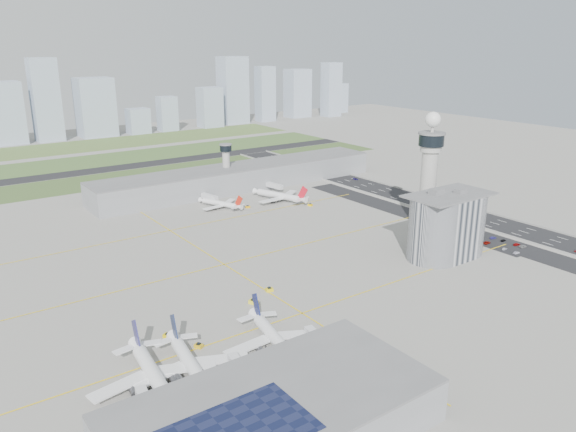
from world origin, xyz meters
TOP-DOWN VIEW (x-y plane):
  - ground at (0.00, 0.00)m, footprint 1000.00×1000.00m
  - grass_strip_0 at (-20.00, 225.00)m, footprint 480.00×50.00m
  - grass_strip_1 at (-20.00, 300.00)m, footprint 480.00×60.00m
  - grass_strip_2 at (-20.00, 380.00)m, footprint 480.00×70.00m
  - runway at (-20.00, 262.00)m, footprint 480.00×22.00m
  - highway at (115.00, 0.00)m, footprint 28.00×500.00m
  - barrier_left at (101.00, 0.00)m, footprint 0.60×500.00m
  - barrier_right at (129.00, 0.00)m, footprint 0.60×500.00m
  - landside_road at (90.00, -10.00)m, footprint 18.00×260.00m
  - parking_lot at (88.00, -22.00)m, footprint 20.00×44.00m
  - taxiway_line_h_0 at (-40.00, -30.00)m, footprint 260.00×0.60m
  - taxiway_line_h_1 at (-40.00, 30.00)m, footprint 260.00×0.60m
  - taxiway_line_h_2 at (-40.00, 90.00)m, footprint 260.00×0.60m
  - taxiway_line_v at (-40.00, 30.00)m, footprint 0.60×260.00m
  - control_tower at (72.00, 8.00)m, footprint 14.00×14.00m
  - secondary_tower at (30.00, 150.00)m, footprint 8.60×8.60m
  - admin_building at (51.99, -22.00)m, footprint 42.00×24.00m
  - terminal_pier at (40.00, 148.00)m, footprint 210.00×32.00m
  - near_terminal at (-88.07, -82.02)m, footprint 84.00×42.00m
  - airplane_near_a at (-104.39, -43.11)m, footprint 43.75×49.86m
  - airplane_near_b at (-92.95, -44.74)m, footprint 43.45×48.98m
  - airplane_near_c at (-62.72, -46.19)m, footprint 44.48×49.57m
  - airplane_far_a at (3.75, 113.10)m, footprint 39.89×42.69m
  - airplane_far_b at (42.66, 105.04)m, footprint 48.62×52.62m
  - jet_bridge_near_0 at (-113.00, -61.00)m, footprint 5.39×14.31m
  - jet_bridge_near_1 at (-83.00, -61.00)m, footprint 5.39×14.31m
  - jet_bridge_near_2 at (-53.00, -61.00)m, footprint 5.39×14.31m
  - jet_bridge_far_0 at (2.00, 132.00)m, footprint 5.39×14.31m
  - jet_bridge_far_1 at (52.00, 132.00)m, footprint 5.39×14.31m
  - tug_0 at (-89.10, -17.30)m, footprint 3.25×3.59m
  - tug_1 at (-83.37, -29.57)m, footprint 3.02×3.37m
  - tug_2 at (-50.63, -12.19)m, footprint 3.66×4.11m
  - tug_3 at (-39.15, -6.34)m, footprint 3.45×2.76m
  - tug_4 at (17.54, 102.44)m, footprint 3.07×2.41m
  - tug_5 at (51.73, 83.23)m, footprint 2.76×3.23m
  - car_lot_0 at (82.28, -40.86)m, footprint 3.88×1.91m
  - car_lot_1 at (82.48, -34.30)m, footprint 3.42×1.52m
  - car_lot_2 at (82.79, -23.72)m, footprint 4.78×2.46m
  - car_lot_3 at (82.16, -16.59)m, footprint 4.37×2.03m
  - car_lot_4 at (83.29, -10.48)m, footprint 3.58×1.75m
  - car_lot_5 at (82.81, -3.79)m, footprint 3.46×1.52m
  - car_lot_6 at (92.96, -37.55)m, footprint 4.35×2.54m
  - car_lot_7 at (92.99, -34.07)m, footprint 4.27×2.14m
  - car_lot_8 at (92.80, -26.47)m, footprint 3.49×1.58m
  - car_lot_9 at (91.84, -21.09)m, footprint 3.93×1.77m
  - car_lot_10 at (92.90, -12.46)m, footprint 4.99×2.82m
  - car_lot_11 at (93.86, -6.31)m, footprint 4.14×2.03m
  - car_hw_1 at (116.18, 39.52)m, footprint 1.24×3.48m
  - car_hw_2 at (122.02, 118.67)m, footprint 2.23×4.31m
  - car_hw_4 at (107.20, 180.94)m, footprint 1.63×3.68m
  - skyline_bldg_7 at (-59.44, 436.89)m, footprint 35.76×28.61m
  - skyline_bldg_8 at (-19.42, 431.56)m, footprint 26.33×21.06m
  - skyline_bldg_9 at (30.27, 432.32)m, footprint 36.96×29.57m
  - skyline_bldg_10 at (73.27, 423.68)m, footprint 23.01×18.41m
  - skyline_bldg_11 at (108.28, 423.34)m, footprint 20.22×16.18m
  - skyline_bldg_12 at (162.17, 421.29)m, footprint 26.14×20.92m
  - skyline_bldg_13 at (201.27, 433.27)m, footprint 32.26×25.81m
  - skyline_bldg_14 at (244.74, 426.38)m, footprint 21.59×17.28m
  - skyline_bldg_15 at (302.83, 435.54)m, footprint 30.25×24.20m
  - skyline_bldg_16 at (345.49, 415.96)m, footprint 23.04×18.43m
  - skyline_bldg_17 at (382.05, 443.29)m, footprint 22.64×18.11m

SIDE VIEW (x-z plane):
  - ground at x=0.00m, z-range 0.00..0.00m
  - taxiway_line_h_0 at x=-40.00m, z-range 0.00..0.01m
  - taxiway_line_h_1 at x=-40.00m, z-range 0.00..0.01m
  - taxiway_line_h_2 at x=-40.00m, z-range 0.00..0.01m
  - taxiway_line_v at x=-40.00m, z-range 0.00..0.01m
  - grass_strip_0 at x=-20.00m, z-range 0.00..0.08m
  - grass_strip_1 at x=-20.00m, z-range 0.00..0.08m
  - grass_strip_2 at x=-20.00m, z-range 0.00..0.08m
  - landside_road at x=90.00m, z-range 0.00..0.08m
  - highway at x=115.00m, z-range 0.00..0.10m
  - parking_lot at x=88.00m, z-range 0.00..0.10m
  - runway at x=-20.00m, z-range 0.01..0.11m
  - car_lot_1 at x=82.48m, z-range 0.00..1.09m
  - car_lot_5 at x=82.81m, z-range 0.00..1.10m
  - car_lot_6 at x=92.96m, z-range 0.00..1.14m
  - car_hw_1 at x=116.18m, z-range 0.00..1.15m
  - car_lot_11 at x=93.86m, z-range 0.00..1.16m
  - car_lot_8 at x=92.80m, z-range 0.00..1.16m
  - car_hw_2 at x=122.02m, z-range 0.00..1.16m
  - car_lot_4 at x=83.29m, z-range 0.00..1.18m
  - car_lot_7 at x=92.99m, z-range 0.00..1.19m
  - barrier_left at x=101.00m, z-range 0.00..1.20m
  - barrier_right at x=129.00m, z-range 0.00..1.20m
  - car_hw_4 at x=107.20m, z-range 0.00..1.23m
  - car_lot_3 at x=82.16m, z-range 0.00..1.24m
  - car_lot_9 at x=91.84m, z-range 0.00..1.25m
  - car_lot_0 at x=82.28m, z-range 0.00..1.27m
  - car_lot_2 at x=82.79m, z-range 0.00..1.29m
  - car_lot_10 at x=92.90m, z-range 0.00..1.31m
  - tug_5 at x=51.73m, z-range 0.00..1.58m
  - tug_4 at x=17.54m, z-range 0.00..1.59m
  - tug_1 at x=-83.37m, z-range 0.00..1.62m
  - tug_0 at x=-89.10m, z-range 0.00..1.73m
  - tug_3 at x=-39.15m, z-range 0.00..1.77m
  - tug_2 at x=-50.63m, z-range 0.00..1.98m
  - jet_bridge_near_0 at x=-113.00m, z-range 0.00..5.70m
  - jet_bridge_near_1 at x=-83.00m, z-range 0.00..5.70m
  - jet_bridge_near_2 at x=-53.00m, z-range 0.00..5.70m
  - jet_bridge_far_0 at x=2.00m, z-range 0.00..5.70m
  - jet_bridge_far_1 at x=52.00m, z-range 0.00..5.70m
  - airplane_far_a at x=3.75m, z-range 0.00..9.58m
  - airplane_far_b at x=42.66m, z-range 0.00..12.06m
  - airplane_near_c at x=-62.72m, z-range 0.00..12.10m
  - airplane_near_b at x=-92.95m, z-range 0.00..12.30m
  - near_terminal at x=-88.07m, z-range -0.07..12.93m
  - airplane_near_a at x=-104.39m, z-range 0.00..12.86m
  - terminal_pier at x=40.00m, z-range 0.00..15.80m
  - skyline_bldg_10 at x=73.27m, z-range 0.00..27.75m
  - admin_building at x=51.99m, z-range -1.45..32.05m
  - secondary_tower at x=30.00m, z-range 2.85..34.75m
  - skyline_bldg_11 at x=108.28m, z-range 0.00..38.97m
  - skyline_bldg_17 at x=382.05m, z-range 0.00..41.06m
  - skyline_bldg_12 at x=162.17m, z-range 0.00..46.89m
  - skyline_bldg_7 at x=-59.44m, z-range 0.00..61.22m
  - skyline_bldg_9 at x=30.27m, z-range 0.00..62.11m
  - skyline_bldg_15 at x=302.83m, z-range 0.00..63.40m
  - skyline_bldg_14 at x=244.74m, z-range 0.00..68.75m
  - control_tower at x=72.00m, z-range 2.79..67.29m
  - skyline_bldg_16 at x=345.49m, z-range 0.00..71.56m
  - skyline_bldg_13 at x=201.27m, z-range 0.00..81.20m
  - skyline_bldg_8 at x=-19.42m, z-range 0.00..83.39m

